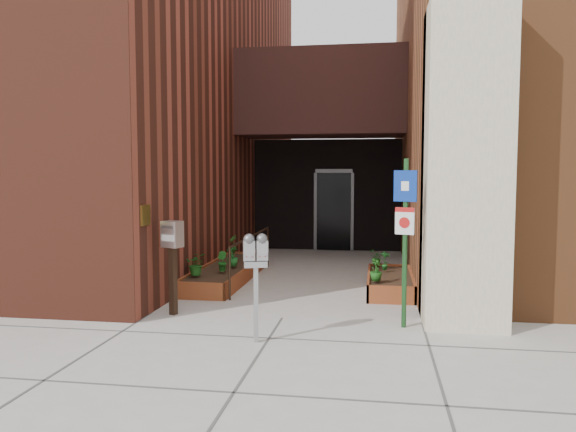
% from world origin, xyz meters
% --- Properties ---
extents(ground, '(80.00, 80.00, 0.00)m').
position_xyz_m(ground, '(0.00, 0.00, 0.00)').
color(ground, '#9E9991').
rests_on(ground, ground).
extents(architecture, '(20.00, 14.60, 10.00)m').
position_xyz_m(architecture, '(-0.18, 6.89, 4.98)').
color(architecture, '#60291B').
rests_on(architecture, ground).
extents(planter_left, '(0.90, 3.60, 0.30)m').
position_xyz_m(planter_left, '(-1.55, 2.70, 0.13)').
color(planter_left, maroon).
rests_on(planter_left, ground).
extents(planter_right, '(0.80, 2.20, 0.30)m').
position_xyz_m(planter_right, '(1.60, 2.20, 0.13)').
color(planter_right, maroon).
rests_on(planter_right, ground).
extents(handrail, '(0.04, 3.34, 0.90)m').
position_xyz_m(handrail, '(-1.05, 2.65, 0.75)').
color(handrail, black).
rests_on(handrail, ground).
extents(parking_meter, '(0.32, 0.20, 1.37)m').
position_xyz_m(parking_meter, '(-0.13, -1.18, 1.06)').
color(parking_meter, '#98989A').
rests_on(parking_meter, ground).
extents(sign_post, '(0.30, 0.13, 2.31)m').
position_xyz_m(sign_post, '(1.73, -0.22, 1.42)').
color(sign_post, '#153C18').
rests_on(sign_post, ground).
extents(payment_dropbox, '(0.33, 0.28, 1.41)m').
position_xyz_m(payment_dropbox, '(-1.64, -0.05, 1.01)').
color(payment_dropbox, black).
rests_on(payment_dropbox, ground).
extents(shrub_left_a, '(0.46, 0.46, 0.40)m').
position_xyz_m(shrub_left_a, '(-1.80, 1.53, 0.50)').
color(shrub_left_a, '#1D5A19').
rests_on(shrub_left_a, planter_left).
extents(shrub_left_b, '(0.29, 0.29, 0.37)m').
position_xyz_m(shrub_left_b, '(-1.46, 2.00, 0.48)').
color(shrub_left_b, '#1A5B1A').
rests_on(shrub_left_b, planter_left).
extents(shrub_left_c, '(0.31, 0.31, 0.40)m').
position_xyz_m(shrub_left_c, '(-1.41, 2.55, 0.50)').
color(shrub_left_c, '#1B6121').
rests_on(shrub_left_c, planter_left).
extents(shrub_left_d, '(0.30, 0.30, 0.41)m').
position_xyz_m(shrub_left_d, '(-1.85, 4.30, 0.50)').
color(shrub_left_d, '#2B5D1A').
rests_on(shrub_left_d, planter_left).
extents(shrub_right_a, '(0.28, 0.28, 0.38)m').
position_xyz_m(shrub_right_a, '(1.35, 1.50, 0.49)').
color(shrub_right_a, '#1B5317').
rests_on(shrub_right_a, planter_right).
extents(shrub_right_b, '(0.24, 0.24, 0.36)m').
position_xyz_m(shrub_right_b, '(1.51, 2.56, 0.48)').
color(shrub_right_b, '#1B6022').
rests_on(shrub_right_b, planter_right).
extents(shrub_right_c, '(0.38, 0.38, 0.30)m').
position_xyz_m(shrub_right_c, '(1.35, 3.10, 0.45)').
color(shrub_right_c, '#1D601B').
rests_on(shrub_right_c, planter_right).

